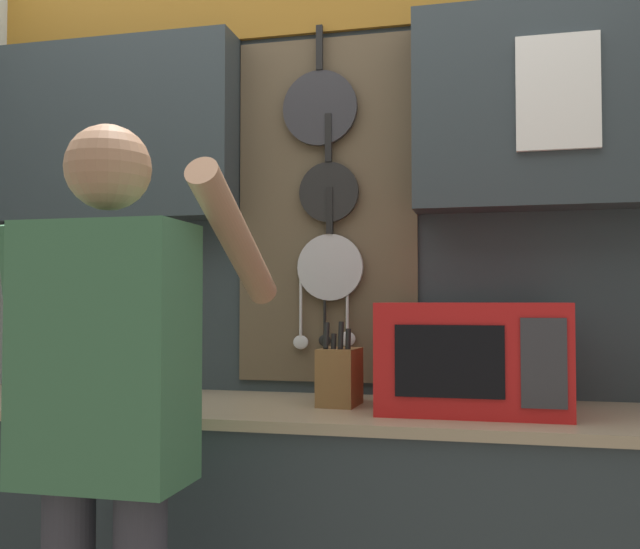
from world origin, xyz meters
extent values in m
cube|color=tan|center=(0.00, 0.00, 0.89)|extent=(2.51, 0.61, 0.03)
cube|color=#2D383D|center=(0.00, 0.31, 1.26)|extent=(3.08, 0.04, 2.52)
cube|color=#2D383D|center=(-0.78, 0.21, 1.82)|extent=(0.93, 0.16, 0.64)
cube|color=#2D383D|center=(0.77, 0.21, 1.82)|extent=(0.94, 0.16, 0.64)
cube|color=brown|center=(0.00, 0.28, 1.53)|extent=(0.62, 0.01, 1.18)
cylinder|color=#2D2D33|center=(-0.02, 0.25, 1.87)|extent=(0.26, 0.02, 0.26)
cube|color=black|center=(-0.02, 0.25, 2.08)|extent=(0.02, 0.02, 0.15)
cylinder|color=black|center=(0.01, 0.25, 1.58)|extent=(0.20, 0.02, 0.20)
cube|color=black|center=(0.01, 0.25, 1.77)|extent=(0.02, 0.02, 0.16)
cylinder|color=#B7B7BC|center=(0.02, 0.25, 1.33)|extent=(0.22, 0.02, 0.22)
cube|color=black|center=(0.02, 0.25, 1.52)|extent=(0.02, 0.02, 0.16)
cylinder|color=silver|center=(-0.08, 0.25, 1.19)|extent=(0.01, 0.01, 0.20)
ellipsoid|color=silver|center=(-0.08, 0.25, 1.08)|extent=(0.05, 0.01, 0.05)
cylinder|color=black|center=(0.00, 0.25, 1.19)|extent=(0.01, 0.01, 0.20)
ellipsoid|color=black|center=(0.00, 0.25, 1.08)|extent=(0.04, 0.01, 0.04)
cylinder|color=silver|center=(0.08, 0.25, 1.20)|extent=(0.01, 0.01, 0.19)
ellipsoid|color=silver|center=(0.08, 0.25, 1.09)|extent=(0.05, 0.01, 0.05)
cube|color=white|center=(0.74, 0.12, 1.84)|extent=(0.24, 0.02, 0.35)
cube|color=red|center=(0.49, 0.02, 1.06)|extent=(0.52, 0.39, 0.31)
cube|color=black|center=(0.43, -0.18, 1.06)|extent=(0.29, 0.01, 0.19)
cube|color=#333338|center=(0.67, -0.18, 1.06)|extent=(0.11, 0.01, 0.23)
cube|color=brown|center=(0.10, 0.02, 0.99)|extent=(0.12, 0.16, 0.17)
cylinder|color=black|center=(0.07, -0.01, 1.11)|extent=(0.02, 0.03, 0.08)
cylinder|color=black|center=(0.09, -0.01, 1.10)|extent=(0.02, 0.02, 0.05)
cylinder|color=black|center=(0.11, -0.01, 1.11)|extent=(0.02, 0.03, 0.08)
cylinder|color=black|center=(0.13, -0.01, 1.10)|extent=(0.02, 0.03, 0.06)
cube|color=#3D704C|center=(-0.32, -0.60, 1.10)|extent=(0.38, 0.22, 0.60)
sphere|color=#A87A5B|center=(-0.32, -0.60, 1.52)|extent=(0.20, 0.20, 0.20)
cylinder|color=#3D704C|center=(-0.55, -0.58, 1.13)|extent=(0.08, 0.17, 0.54)
cylinder|color=#A87A5B|center=(-0.09, -0.37, 1.37)|extent=(0.08, 0.50, 0.34)
camera|label=1|loc=(0.53, -2.08, 1.21)|focal=40.00mm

